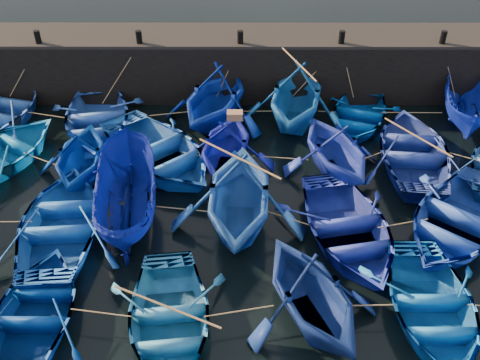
{
  "coord_description": "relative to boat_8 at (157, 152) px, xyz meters",
  "views": [
    {
      "loc": [
        0.03,
        -10.48,
        11.3
      ],
      "look_at": [
        0.0,
        3.2,
        0.7
      ],
      "focal_mm": 40.0,
      "sensor_mm": 36.0,
      "label": 1
    }
  ],
  "objects": [
    {
      "name": "ground",
      "position": [
        2.92,
        -4.98,
        -0.58
      ],
      "size": [
        120.0,
        120.0,
        0.0
      ],
      "primitive_type": "plane",
      "color": "black",
      "rests_on": "ground"
    },
    {
      "name": "quay_wall",
      "position": [
        2.92,
        5.52,
        0.67
      ],
      "size": [
        26.0,
        2.5,
        2.5
      ],
      "primitive_type": "cube",
      "color": "black",
      "rests_on": "ground"
    },
    {
      "name": "quay_top",
      "position": [
        2.92,
        5.52,
        1.98
      ],
      "size": [
        26.0,
        2.5,
        0.12
      ],
      "primitive_type": "cube",
      "color": "black",
      "rests_on": "quay_wall"
    },
    {
      "name": "bollard_0",
      "position": [
        -5.08,
        4.62,
        2.29
      ],
      "size": [
        0.24,
        0.24,
        0.5
      ],
      "primitive_type": "cylinder",
      "color": "black",
      "rests_on": "quay_top"
    },
    {
      "name": "bollard_1",
      "position": [
        -1.08,
        4.62,
        2.29
      ],
      "size": [
        0.24,
        0.24,
        0.5
      ],
      "primitive_type": "cylinder",
      "color": "black",
      "rests_on": "quay_top"
    },
    {
      "name": "bollard_2",
      "position": [
        2.92,
        4.62,
        2.29
      ],
      "size": [
        0.24,
        0.24,
        0.5
      ],
      "primitive_type": "cylinder",
      "color": "black",
      "rests_on": "quay_top"
    },
    {
      "name": "bollard_3",
      "position": [
        6.92,
        4.62,
        2.29
      ],
      "size": [
        0.24,
        0.24,
        0.5
      ],
      "primitive_type": "cylinder",
      "color": "black",
      "rests_on": "quay_top"
    },
    {
      "name": "bollard_4",
      "position": [
        10.92,
        4.62,
        2.29
      ],
      "size": [
        0.24,
        0.24,
        0.5
      ],
      "primitive_type": "cylinder",
      "color": "black",
      "rests_on": "quay_top"
    },
    {
      "name": "boat_1",
      "position": [
        -2.65,
        2.25,
        -0.04
      ],
      "size": [
        4.64,
        5.84,
        1.09
      ],
      "primitive_type": "imported",
      "rotation": [
        0.0,
        0.0,
        0.18
      ],
      "color": "blue",
      "rests_on": "ground"
    },
    {
      "name": "boat_2",
      "position": [
        1.95,
        2.84,
        0.66
      ],
      "size": [
        5.47,
        5.84,
        2.48
      ],
      "primitive_type": "imported",
      "rotation": [
        0.0,
        0.0,
        -0.36
      ],
      "color": "#092A9B",
      "rests_on": "ground"
    },
    {
      "name": "boat_3",
      "position": [
        5.08,
        2.86,
        0.69
      ],
      "size": [
        5.11,
        5.61,
        2.54
      ],
      "primitive_type": "imported",
      "rotation": [
        0.0,
        0.0,
        -0.22
      ],
      "color": "blue",
      "rests_on": "ground"
    },
    {
      "name": "boat_4",
      "position": [
        7.57,
        2.76,
        -0.13
      ],
      "size": [
        4.42,
        5.16,
        0.91
      ],
      "primitive_type": "imported",
      "rotation": [
        0.0,
        0.0,
        -0.35
      ],
      "color": "#004290",
      "rests_on": "ground"
    },
    {
      "name": "boat_5",
      "position": [
        11.75,
        2.74,
        0.29
      ],
      "size": [
        2.72,
        4.77,
        1.74
      ],
      "primitive_type": "imported",
      "rotation": [
        0.0,
        0.0,
        -0.24
      ],
      "color": "#0C23A6",
      "rests_on": "ground"
    },
    {
      "name": "boat_7",
      "position": [
        -2.44,
        -0.77,
        0.41
      ],
      "size": [
        3.33,
        3.84,
        1.98
      ],
      "primitive_type": "imported",
      "rotation": [
        0.0,
        0.0,
        3.16
      ],
      "color": "#002D8C",
      "rests_on": "ground"
    },
    {
      "name": "boat_8",
      "position": [
        0.0,
        0.0,
        0.0
      ],
      "size": [
        6.68,
        6.88,
        1.16
      ],
      "primitive_type": "imported",
      "rotation": [
        0.0,
        0.0,
        0.7
      ],
      "color": "blue",
      "rests_on": "ground"
    },
    {
      "name": "boat_9",
      "position": [
        2.44,
        -0.21,
        0.45
      ],
      "size": [
        4.0,
        4.44,
        2.06
      ],
      "primitive_type": "imported",
      "rotation": [
        0.0,
        0.0,
        2.96
      ],
      "color": "#1019A5",
      "rests_on": "ground"
    },
    {
      "name": "boat_10",
      "position": [
        6.18,
        -0.44,
        0.48
      ],
      "size": [
        4.58,
        4.94,
        2.13
      ],
      "primitive_type": "imported",
      "rotation": [
        0.0,
        0.0,
        3.46
      ],
      "color": "#1B30AA",
      "rests_on": "ground"
    },
    {
      "name": "boat_11",
      "position": [
        9.09,
        0.16,
        -0.04
      ],
      "size": [
        4.26,
        5.58,
        1.08
      ],
      "primitive_type": "imported",
      "rotation": [
        0.0,
        0.0,
        3.04
      ],
      "color": "navy",
      "rests_on": "ground"
    },
    {
      "name": "boat_14",
      "position": [
        -2.4,
        -3.63,
        -0.05
      ],
      "size": [
        4.03,
        5.36,
        1.06
      ],
      "primitive_type": "imported",
      "rotation": [
        0.0,
        0.0,
        3.22
      ],
      "color": "blue",
      "rests_on": "ground"
    },
    {
      "name": "boat_15",
      "position": [
        -0.57,
        -2.93,
        0.37
      ],
      "size": [
        2.44,
        5.13,
        1.91
      ],
      "primitive_type": "imported",
      "rotation": [
        0.0,
        0.0,
        3.26
      ],
      "color": "navy",
      "rests_on": "ground"
    },
    {
      "name": "boat_16",
      "position": [
        2.88,
        -3.17,
        0.68
      ],
      "size": [
        4.38,
        5.0,
        2.53
      ],
      "primitive_type": "imported",
      "rotation": [
        0.0,
        0.0,
        -0.05
      ],
      "color": "#1F55B0",
      "rests_on": "ground"
    },
    {
      "name": "boat_17",
      "position": [
        6.1,
        -3.87,
        -0.06
      ],
      "size": [
        4.5,
        5.63,
        1.04
      ],
      "primitive_type": "imported",
      "rotation": [
        0.0,
        0.0,
        0.19
      ],
      "color": "navy",
      "rests_on": "ground"
    },
    {
      "name": "boat_18",
      "position": [
        9.46,
        -3.5,
        -0.03
      ],
      "size": [
        6.29,
        6.53,
        1.1
      ],
      "primitive_type": "imported",
      "rotation": [
        0.0,
        0.0,
        -0.67
      ],
      "color": "#1D42B6",
      "rests_on": "ground"
    },
    {
      "name": "boat_21",
      "position": [
        -2.22,
        -6.88,
        -0.14
      ],
      "size": [
        3.08,
        4.28,
        0.88
      ],
      "primitive_type": "imported",
      "rotation": [
        0.0,
        0.0,
        3.13
      ],
      "color": "navy",
      "rests_on": "ground"
    },
    {
      "name": "boat_22",
      "position": [
        1.13,
        -7.11,
        -0.13
      ],
      "size": [
        3.63,
        4.73,
        0.91
      ],
      "primitive_type": "imported",
      "rotation": [
        0.0,
        0.0,
        0.12
      ],
      "color": "#2472B5",
      "rests_on": "ground"
    },
    {
      "name": "boat_23",
      "position": [
        4.68,
        -6.76,
        0.48
      ],
      "size": [
        4.77,
        5.06,
        2.12
      ],
      "primitive_type": "imported",
      "rotation": [
        0.0,
        0.0,
        0.4
      ],
      "color": "navy",
      "rests_on": "ground"
    },
    {
      "name": "boat_24",
      "position": [
        7.79,
        -6.73,
        -0.11
      ],
      "size": [
        3.26,
        4.55,
        0.94
      ],
      "primitive_type": "imported",
      "rotation": [
        0.0,
        0.0,
        -0.0
      ],
      "color": "blue",
      "rests_on": "ground"
    },
    {
      "name": "wooden_crate",
      "position": [
        2.74,
        -0.21,
        1.6
      ],
      "size": [
        0.53,
        0.35,
        0.26
      ],
      "primitive_type": "cube",
      "color": "#986442",
      "rests_on": "boat_9"
    },
    {
      "name": "mooring_ropes",
      "position": [
        2.85,
        -0.17,
        0.28
      ],
      "size": [
        18.38,
        11.67,
        2.1
      ],
      "color": "tan",
      "rests_on": "ground"
    },
    {
      "name": "loose_oars",
      "position": [
        4.55,
        -1.81,
        1.21
      ],
      "size": [
        10.21,
        12.05,
        1.69
      ],
      "color": "#99724C",
      "rests_on": "ground"
    }
  ]
}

